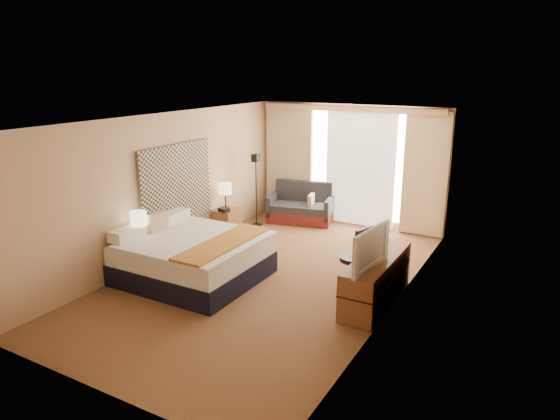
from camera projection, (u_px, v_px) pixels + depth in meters
The scene contains 21 objects.
floor at pixel (269, 277), 8.27m from camera, with size 4.20×7.00×0.02m, color #511717.
ceiling at pixel (268, 118), 7.55m from camera, with size 4.20×7.00×0.02m, color white.
wall_back at pixel (350, 165), 10.84m from camera, with size 4.20×0.02×2.60m, color tan.
wall_front at pixel (90, 280), 4.98m from camera, with size 4.20×0.02×2.60m, color tan.
wall_left at pixel (167, 186), 8.90m from camera, with size 0.02×7.00×2.60m, color tan.
wall_right at pixel (399, 220), 6.92m from camera, with size 0.02×7.00×2.60m, color tan.
headboard at pixel (177, 185), 9.05m from camera, with size 0.06×1.85×1.50m, color black.
nightstand_left at pixel (139, 261), 8.19m from camera, with size 0.45×0.52×0.55m, color brown.
nightstand_right at pixel (227, 222), 10.29m from camera, with size 0.45×0.52×0.55m, color brown.
media_dresser at pixel (376, 279), 7.31m from camera, with size 0.50×1.80×0.70m, color brown.
window at pixel (361, 165), 10.70m from camera, with size 2.30×0.02×2.30m, color white.
curtains at pixel (348, 161), 10.72m from camera, with size 4.12×0.19×2.56m.
bed at pixel (193, 257), 8.12m from camera, with size 2.09×1.91×1.01m.
loveseat at pixel (301, 209), 11.19m from camera, with size 1.54×1.05×0.88m.
floor_lamp at pixel (256, 175), 10.68m from camera, with size 0.20×0.20×1.58m.
desk_chair at pixel (357, 262), 7.69m from camera, with size 0.51×0.50×1.03m.
lamp_left at pixel (139, 219), 8.03m from camera, with size 0.27×0.27×0.56m.
lamp_right at pixel (225, 189), 10.11m from camera, with size 0.26×0.26×0.54m.
tissue_box at pixel (141, 241), 8.19m from camera, with size 0.11×0.11×0.10m, color #85ACCE.
telephone at pixel (224, 210), 10.02m from camera, with size 0.20×0.16×0.08m, color black.
television at pixel (364, 247), 6.78m from camera, with size 1.01×0.13×0.58m, color black.
Camera 1 is at (3.90, -6.58, 3.34)m, focal length 32.00 mm.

